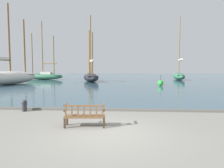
# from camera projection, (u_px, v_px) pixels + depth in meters

# --- Properties ---
(ground_plane) EXTENTS (160.00, 160.00, 0.00)m
(ground_plane) POSITION_uv_depth(u_px,v_px,m) (108.00, 133.00, 7.21)
(ground_plane) COLOR gray
(harbor_water) EXTENTS (100.00, 80.00, 0.08)m
(harbor_water) POSITION_uv_depth(u_px,v_px,m) (122.00, 77.00, 50.98)
(harbor_water) COLOR #385666
(harbor_water) RESTS_ON ground
(quay_edge_kerb) EXTENTS (40.00, 0.30, 0.12)m
(quay_edge_kerb) POSITION_uv_depth(u_px,v_px,m) (114.00, 110.00, 11.04)
(quay_edge_kerb) COLOR #5B5954
(quay_edge_kerb) RESTS_ON ground
(park_bench) EXTENTS (1.63, 0.63, 0.92)m
(park_bench) POSITION_uv_depth(u_px,v_px,m) (85.00, 115.00, 7.97)
(park_bench) COLOR #3D2A19
(park_bench) RESTS_ON ground
(sailboat_mid_starboard) EXTENTS (2.74, 5.69, 6.11)m
(sailboat_mid_starboard) POSITION_uv_depth(u_px,v_px,m) (89.00, 76.00, 44.66)
(sailboat_mid_starboard) COLOR #2D6647
(sailboat_mid_starboard) RESTS_ON harbor_water
(sailboat_outer_starboard) EXTENTS (3.03, 9.55, 12.41)m
(sailboat_outer_starboard) POSITION_uv_depth(u_px,v_px,m) (179.00, 75.00, 39.51)
(sailboat_outer_starboard) COLOR #2D6647
(sailboat_outer_starboard) RESTS_ON harbor_water
(sailboat_outer_port) EXTENTS (9.07, 2.40, 11.52)m
(sailboat_outer_port) POSITION_uv_depth(u_px,v_px,m) (44.00, 75.00, 39.94)
(sailboat_outer_port) COLOR #2D6647
(sailboat_outer_port) RESTS_ON harbor_water
(sailboat_nearest_starboard) EXTENTS (5.74, 10.30, 11.17)m
(sailboat_nearest_starboard) POSITION_uv_depth(u_px,v_px,m) (9.00, 76.00, 27.83)
(sailboat_nearest_starboard) COLOR silver
(sailboat_nearest_starboard) RESTS_ON harbor_water
(sailboat_nearest_port) EXTENTS (4.62, 8.72, 11.26)m
(sailboat_nearest_port) POSITION_uv_depth(u_px,v_px,m) (91.00, 76.00, 34.30)
(sailboat_nearest_port) COLOR black
(sailboat_nearest_port) RESTS_ON harbor_water
(mooring_bollard) EXTENTS (0.29, 0.29, 0.63)m
(mooring_bollard) POSITION_uv_depth(u_px,v_px,m) (24.00, 105.00, 10.88)
(mooring_bollard) COLOR #2D2D33
(mooring_bollard) RESTS_ON ground
(channel_buoy) EXTENTS (0.73, 0.73, 1.43)m
(channel_buoy) POSITION_uv_depth(u_px,v_px,m) (161.00, 83.00, 25.73)
(channel_buoy) COLOR green
(channel_buoy) RESTS_ON harbor_water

